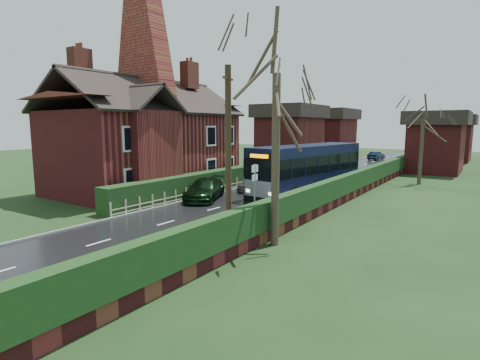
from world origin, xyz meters
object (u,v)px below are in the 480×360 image
Objects in this scene: car_green at (205,189)px; bus at (308,169)px; bus_stop_sign at (255,185)px; brick_house at (147,134)px; car_silver at (253,183)px; telegraph_pole at (228,157)px.

bus is at bearing 31.79° from car_green.
brick_house is at bearing 163.68° from bus_stop_sign.
bus is at bearing 16.74° from car_silver.
car_silver is at bearing -146.00° from bus.
car_green is 0.66× the size of telegraph_pole.
car_green reaches higher than car_silver.
bus is at bearing 103.00° from bus_stop_sign.
car_green is at bearing -116.52° from bus.
telegraph_pole reaches higher than car_silver.
bus_stop_sign reaches higher than car_silver.
bus_stop_sign reaches higher than car_green.
car_silver is 1.17× the size of bus_stop_sign.
bus reaches higher than car_green.
car_green is at bearing 152.69° from bus_stop_sign.
telegraph_pole is (7.14, -7.07, 3.03)m from car_green.
brick_house is 2.99× the size of car_green.
bus_stop_sign is at bearing -67.01° from car_silver.
telegraph_pole is at bearing -73.34° from bus_stop_sign.
telegraph_pole is (13.53, -7.85, -0.64)m from brick_house.
brick_house is 15.66m from telegraph_pole.
bus_stop_sign is at bearing -19.50° from brick_house.
brick_house is at bearing 135.52° from telegraph_pole.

